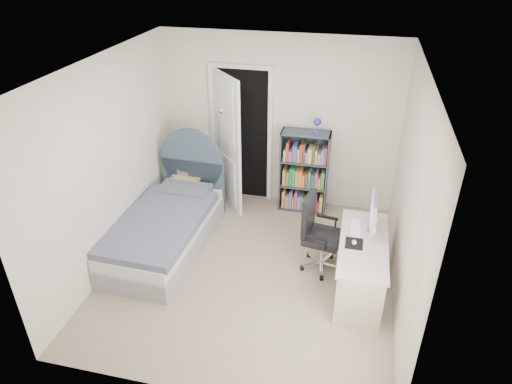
% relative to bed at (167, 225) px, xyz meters
% --- Properties ---
extents(room_shell, '(3.50, 3.70, 2.60)m').
position_rel_bed_xyz_m(room_shell, '(1.18, -0.30, 0.96)').
color(room_shell, gray).
rests_on(room_shell, ground).
extents(door, '(0.92, 0.64, 2.06)m').
position_rel_bed_xyz_m(door, '(0.55, 1.28, 0.75)').
color(door, black).
rests_on(door, ground).
extents(bed, '(1.05, 2.10, 1.27)m').
position_rel_bed_xyz_m(bed, '(0.00, 0.00, 0.00)').
color(bed, gray).
rests_on(bed, ground).
extents(nightstand, '(0.43, 0.43, 0.63)m').
position_rel_bed_xyz_m(nightstand, '(-0.07, 1.02, 0.13)').
color(nightstand, tan).
rests_on(nightstand, ground).
extents(floor_lamp, '(0.22, 0.22, 1.52)m').
position_rel_bed_xyz_m(floor_lamp, '(0.38, 1.22, 0.33)').
color(floor_lamp, silver).
rests_on(floor_lamp, ground).
extents(bookcase, '(0.69, 0.29, 1.46)m').
position_rel_bed_xyz_m(bookcase, '(1.61, 1.29, 0.28)').
color(bookcase, '#37434C').
rests_on(bookcase, ground).
extents(desk, '(0.53, 1.32, 1.08)m').
position_rel_bed_xyz_m(desk, '(2.50, -0.31, 0.07)').
color(desk, beige).
rests_on(desk, ground).
extents(office_chair, '(0.52, 0.54, 0.98)m').
position_rel_bed_xyz_m(office_chair, '(1.95, -0.03, 0.25)').
color(office_chair, silver).
rests_on(office_chair, ground).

